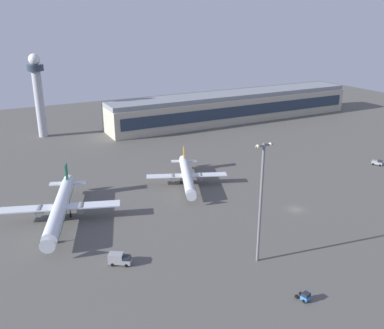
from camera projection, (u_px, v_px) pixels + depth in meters
ground_plane at (296, 209)px, 135.68m from camera, size 416.00×416.00×0.00m
terminal_building at (234, 107)px, 248.23m from camera, size 152.82×22.40×16.40m
control_tower at (38, 90)px, 209.31m from camera, size 8.00×8.00×41.72m
airplane_terminal_side at (60, 207)px, 126.80m from camera, size 35.17×44.70×11.80m
airplane_near_gate at (187, 176)px, 154.08m from camera, size 28.71×36.40×9.78m
cargo_loader at (377, 162)px, 175.36m from camera, size 3.82×4.56×2.25m
pushback_tug at (305, 297)px, 92.05m from camera, size 2.45×3.40×2.05m
catering_truck at (119, 259)px, 105.34m from camera, size 6.03×5.01×3.05m
apron_light_central at (261, 198)px, 101.57m from camera, size 4.80×0.90×31.41m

